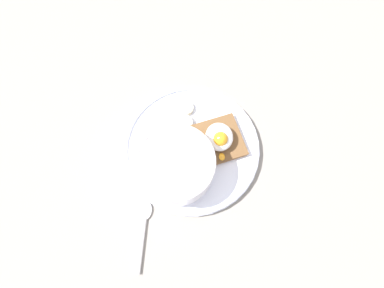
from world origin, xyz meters
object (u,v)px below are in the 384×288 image
object	(u,v)px
poached_egg	(220,138)
spoon	(144,227)
oatmeal_bowl	(176,166)
toast_slice	(218,140)
banana_slice_back	(186,108)
banana_slice_left	(171,120)
banana_slice_front	(184,122)

from	to	relation	value
poached_egg	spoon	xyz separation A→B (cm)	(-15.64, 15.96, -3.48)
oatmeal_bowl	poached_egg	world-z (taller)	oatmeal_bowl
oatmeal_bowl	toast_slice	size ratio (longest dim) A/B	1.28
poached_egg	banana_slice_back	bearing A→B (deg)	36.85
banana_slice_left	oatmeal_bowl	bearing A→B (deg)	-177.00
banana_slice_front	spoon	bearing A→B (deg)	155.71
toast_slice	banana_slice_back	distance (cm)	10.11
oatmeal_bowl	banana_slice_left	bearing A→B (deg)	3.00
toast_slice	poached_egg	distance (cm)	2.18
poached_egg	spoon	size ratio (longest dim) A/B	0.57
banana_slice_left	banana_slice_back	size ratio (longest dim) A/B	0.83
spoon	banana_slice_front	bearing A→B (deg)	-24.29
banana_slice_left	spoon	distance (cm)	22.25
toast_slice	banana_slice_back	size ratio (longest dim) A/B	2.45
toast_slice	spoon	size ratio (longest dim) A/B	0.86
poached_egg	banana_slice_left	xyz separation A→B (cm)	(5.60, 9.45, -2.20)
spoon	banana_slice_left	bearing A→B (deg)	-17.04
banana_slice_left	spoon	size ratio (longest dim) A/B	0.29
toast_slice	spoon	world-z (taller)	toast_slice
banana_slice_front	spoon	distance (cm)	22.48
banana_slice_front	banana_slice_back	world-z (taller)	banana_slice_front
oatmeal_bowl	spoon	distance (cm)	13.24
banana_slice_left	spoon	bearing A→B (deg)	162.96
oatmeal_bowl	toast_slice	bearing A→B (deg)	-58.34
oatmeal_bowl	banana_slice_left	xyz separation A→B (cm)	(10.80, 0.57, -2.74)
banana_slice_front	banana_slice_back	size ratio (longest dim) A/B	1.03
banana_slice_left	banana_slice_back	bearing A→B (deg)	-50.59
banana_slice_front	spoon	xyz separation A→B (cm)	(-20.46, 9.23, -1.37)
oatmeal_bowl	toast_slice	distance (cm)	10.77
poached_egg	banana_slice_front	distance (cm)	8.54
oatmeal_bowl	spoon	world-z (taller)	oatmeal_bowl
spoon	poached_egg	bearing A→B (deg)	-45.58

